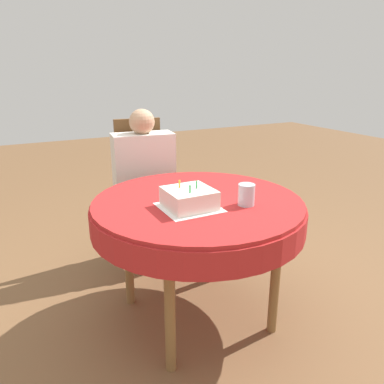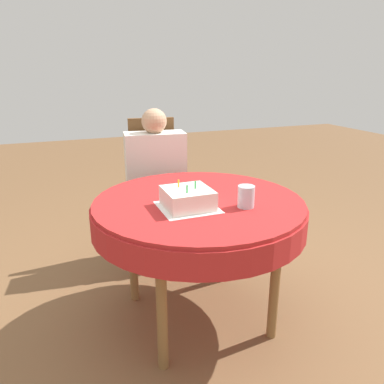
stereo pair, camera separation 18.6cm
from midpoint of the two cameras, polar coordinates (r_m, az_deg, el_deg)
ground_plane at (r=2.26m, az=-1.70°, el=-18.32°), size 12.00×12.00×0.00m
dining_table at (r=1.95m, az=-1.87°, el=-3.54°), size 1.10×1.10×0.70m
chair at (r=2.72m, az=-9.50°, el=0.72°), size 0.41×0.41×1.01m
person at (r=2.59m, az=-9.27°, el=2.78°), size 0.43×0.33×1.09m
napkin at (r=1.81m, az=-3.39°, el=-2.40°), size 0.27×0.27×0.00m
birthday_cake at (r=1.80m, az=-3.42°, el=-1.00°), size 0.22×0.22×0.13m
drinking_glass at (r=1.83m, az=5.43°, el=-0.46°), size 0.08×0.08×0.11m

